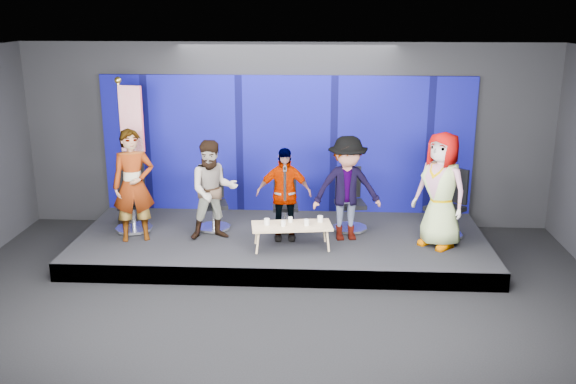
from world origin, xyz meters
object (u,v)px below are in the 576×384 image
at_px(chair_d, 350,210).
at_px(panelist_d, 347,188).
at_px(mug_c, 290,220).
at_px(coffee_table, 292,227).
at_px(panelist_c, 284,194).
at_px(mug_e, 320,219).
at_px(panelist_b, 213,190).
at_px(chair_e, 446,215).
at_px(panelist_e, 441,190).
at_px(chair_c, 285,211).
at_px(panelist_a, 133,185).
at_px(chair_a, 133,209).
at_px(mug_a, 267,222).
at_px(chair_b, 213,210).
at_px(mug_d, 307,222).
at_px(flag_stand, 129,148).
at_px(mug_b, 283,223).

bearing_deg(chair_d, panelist_d, -108.02).
height_order(chair_d, mug_c, chair_d).
bearing_deg(coffee_table, mug_c, 102.38).
bearing_deg(panelist_c, mug_e, -28.75).
bearing_deg(panelist_b, chair_e, -11.02).
bearing_deg(panelist_e, chair_c, -151.12).
bearing_deg(chair_c, mug_e, -56.27).
bearing_deg(panelist_a, chair_a, 94.14).
height_order(panelist_a, chair_d, panelist_a).
xyz_separation_m(panelist_d, mug_c, (-0.93, -0.35, -0.45)).
xyz_separation_m(panelist_e, mug_a, (-2.81, -0.27, -0.50)).
bearing_deg(chair_b, panelist_d, -25.28).
distance_m(panelist_a, mug_a, 2.33).
xyz_separation_m(chair_a, mug_d, (3.09, -0.75, 0.06)).
xyz_separation_m(chair_c, mug_d, (0.40, -0.95, 0.13)).
bearing_deg(panelist_e, coffee_table, -130.28).
height_order(panelist_c, chair_e, panelist_c).
xyz_separation_m(chair_a, chair_d, (3.82, 0.24, -0.02)).
height_order(chair_b, flag_stand, flag_stand).
relative_size(panelist_a, chair_c, 1.94).
relative_size(panelist_e, mug_e, 17.95).
xyz_separation_m(chair_c, chair_d, (1.14, 0.05, 0.04)).
bearing_deg(mug_d, mug_e, 39.22).
height_order(mug_a, flag_stand, flag_stand).
xyz_separation_m(panelist_a, panelist_e, (5.07, -0.02, 0.01)).
xyz_separation_m(panelist_a, chair_d, (3.63, 0.72, -0.59)).
distance_m(chair_a, chair_c, 2.69).
xyz_separation_m(panelist_b, mug_d, (1.58, -0.40, -0.40)).
distance_m(panelist_c, mug_c, 0.48).
bearing_deg(panelist_a, mug_b, -24.91).
relative_size(panelist_e, coffee_table, 1.40).
relative_size(chair_b, mug_b, 11.54).
bearing_deg(mug_d, chair_c, 113.08).
relative_size(mug_a, mug_c, 1.22).
height_order(panelist_a, mug_a, panelist_a).
height_order(chair_c, chair_e, chair_e).
xyz_separation_m(panelist_c, panelist_d, (1.06, 0.05, 0.10)).
bearing_deg(mug_b, mug_a, 170.97).
bearing_deg(panelist_c, panelist_a, 178.66).
xyz_separation_m(mug_b, mug_c, (0.10, 0.21, -0.00)).
distance_m(chair_e, coffee_table, 2.71).
xyz_separation_m(panelist_e, mug_b, (-2.54, -0.31, -0.51)).
xyz_separation_m(coffee_table, mug_d, (0.24, -0.01, 0.08)).
height_order(panelist_b, flag_stand, flag_stand).
height_order(panelist_c, mug_d, panelist_c).
bearing_deg(chair_b, mug_e, -36.26).
height_order(panelist_b, mug_a, panelist_b).
bearing_deg(chair_c, panelist_c, -94.66).
bearing_deg(chair_d, mug_e, -131.56).
xyz_separation_m(chair_a, mug_e, (3.31, -0.58, 0.07)).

